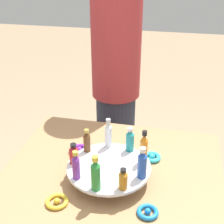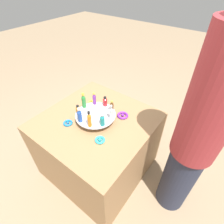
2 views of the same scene
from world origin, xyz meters
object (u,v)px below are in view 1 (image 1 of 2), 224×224
at_px(bottle_blue, 142,164).
at_px(bottle_purple, 76,166).
at_px(bottle_teal, 130,140).
at_px(ribbon_bow_blue, 148,212).
at_px(person_figure, 116,72).
at_px(bottle_amber, 123,179).
at_px(bottle_green, 96,174).
at_px(ribbon_bow_teal, 152,157).
at_px(bottle_brown, 87,141).
at_px(ribbon_bow_purple, 79,150).
at_px(bottle_red, 74,154).
at_px(display_stand, 109,169).
at_px(bottle_orange, 144,148).
at_px(bottle_clear, 108,134).
at_px(ribbon_bow_gold, 57,201).

xyz_separation_m(bottle_blue, bottle_purple, (0.25, 0.06, -0.01)).
height_order(bottle_teal, ribbon_bow_blue, bottle_teal).
xyz_separation_m(bottle_teal, person_figure, (0.20, -0.65, 0.07)).
bearing_deg(bottle_amber, bottle_green, 14.06).
bearing_deg(ribbon_bow_teal, bottle_brown, 19.04).
relative_size(bottle_brown, ribbon_bow_teal, 1.32).
bearing_deg(ribbon_bow_purple, bottle_brown, 130.35).
xyz_separation_m(bottle_red, person_figure, (-0.01, -0.80, 0.08)).
xyz_separation_m(ribbon_bow_blue, ribbon_bow_teal, (0.02, -0.35, 0.00)).
bearing_deg(display_stand, bottle_brown, -35.94).
bearing_deg(person_figure, bottle_teal, 7.24).
relative_size(display_stand, bottle_orange, 2.33).
bearing_deg(bottle_teal, bottle_purple, 54.06).
bearing_deg(bottle_purple, bottle_green, 154.06).
bearing_deg(bottle_teal, bottle_orange, 134.06).
xyz_separation_m(ribbon_bow_purple, person_figure, (-0.05, -0.62, 0.18)).
relative_size(display_stand, ribbon_bow_blue, 4.30).
bearing_deg(bottle_teal, ribbon_bow_teal, -152.38).
bearing_deg(bottle_orange, ribbon_bow_purple, -17.81).
xyz_separation_m(bottle_blue, ribbon_bow_blue, (-0.04, 0.12, -0.12)).
bearing_deg(bottle_purple, bottle_orange, -145.94).
relative_size(bottle_clear, bottle_red, 1.51).
bearing_deg(ribbon_bow_blue, bottle_amber, -21.68).
distance_m(display_stand, bottle_orange, 0.17).
distance_m(bottle_teal, bottle_red, 0.25).
distance_m(bottle_blue, bottle_teal, 0.19).
distance_m(bottle_orange, ribbon_bow_gold, 0.40).
height_order(bottle_amber, bottle_purple, bottle_purple).
bearing_deg(bottle_amber, bottle_blue, -125.94).
xyz_separation_m(bottle_brown, ribbon_bow_teal, (-0.28, -0.10, -0.11)).
bearing_deg(bottle_blue, bottle_orange, -85.94).
height_order(display_stand, bottle_purple, bottle_purple).
bearing_deg(person_figure, ribbon_bow_gold, -11.38).
relative_size(bottle_orange, bottle_teal, 1.30).
relative_size(bottle_green, bottle_purple, 1.18).
bearing_deg(bottle_red, ribbon_bow_gold, 84.95).
bearing_deg(bottle_red, bottle_green, 134.06).
relative_size(ribbon_bow_teal, person_figure, 0.05).
xyz_separation_m(bottle_teal, ribbon_bow_teal, (-0.10, -0.05, -0.11)).
relative_size(bottle_teal, bottle_red, 1.24).
bearing_deg(ribbon_bow_teal, display_stand, 48.54).
bearing_deg(ribbon_bow_teal, bottle_clear, 11.63).
height_order(bottle_green, bottle_brown, bottle_green).
distance_m(bottle_green, person_figure, 0.94).
xyz_separation_m(bottle_green, bottle_blue, (-0.16, -0.11, -0.00)).
bearing_deg(display_stand, ribbon_bow_blue, 138.54).
xyz_separation_m(bottle_blue, bottle_clear, (0.18, -0.18, 0.00)).
relative_size(bottle_amber, ribbon_bow_purple, 0.88).
distance_m(bottle_clear, bottle_purple, 0.25).
height_order(ribbon_bow_teal, ribbon_bow_purple, ribbon_bow_purple).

